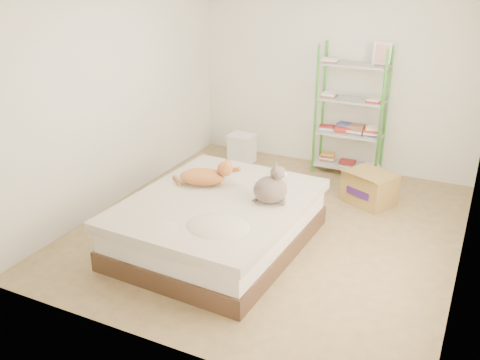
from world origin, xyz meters
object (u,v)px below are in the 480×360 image
Objects in this scene: bed at (218,222)px; shelf_unit at (351,117)px; orange_cat at (202,175)px; cardboard_box at (370,188)px; grey_cat at (270,184)px; white_bin at (242,148)px.

shelf_unit reaches higher than bed.
orange_cat reaches higher than cardboard_box.
bed is at bearing 84.10° from grey_cat.
orange_cat is at bearing -75.97° from white_bin.
cardboard_box is (0.64, 1.51, -0.52)m from grey_cat.
bed is 1.19× the size of shelf_unit.
bed is at bearing -104.59° from shelf_unit.
shelf_unit is (0.64, 2.47, 0.53)m from bed.
orange_cat reaches higher than bed.
grey_cat is 1.72m from cardboard_box.
grey_cat reaches higher than orange_cat.
grey_cat is at bearing -87.50° from cardboard_box.
orange_cat is at bearing 143.65° from bed.
bed reaches higher than cardboard_box.
shelf_unit is 4.32× the size of white_bin.
grey_cat is at bearing 19.64° from bed.
bed is 0.68m from grey_cat.
shelf_unit reaches higher than grey_cat.
white_bin is at bearing 112.50° from bed.
grey_cat is 0.23× the size of shelf_unit.
grey_cat reaches higher than bed.
grey_cat is 2.32m from shelf_unit.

